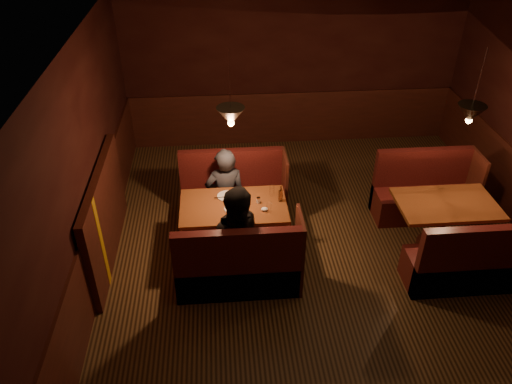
{
  "coord_description": "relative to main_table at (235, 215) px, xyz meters",
  "views": [
    {
      "loc": [
        -1.37,
        -5.02,
        4.6
      ],
      "look_at": [
        -0.92,
        0.36,
        0.95
      ],
      "focal_mm": 35.0,
      "sensor_mm": 36.0,
      "label": 1
    }
  ],
  "objects": [
    {
      "name": "main_bench_far",
      "position": [
        0.02,
        0.8,
        -0.25
      ],
      "size": [
        1.56,
        0.56,
        1.06
      ],
      "color": "#340C0C",
      "rests_on": "ground"
    },
    {
      "name": "diner_b",
      "position": [
        0.06,
        -0.65,
        0.29
      ],
      "size": [
        0.91,
        0.74,
        1.75
      ],
      "primitive_type": "imported",
      "rotation": [
        0.0,
        0.0,
        0.09
      ],
      "color": "black",
      "rests_on": "ground"
    },
    {
      "name": "second_bench_near",
      "position": [
        2.87,
        -0.96,
        -0.25
      ],
      "size": [
        1.46,
        0.55,
        1.05
      ],
      "color": "#340C0C",
      "rests_on": "ground"
    },
    {
      "name": "diner_a",
      "position": [
        -0.11,
        0.6,
        0.22
      ],
      "size": [
        0.62,
        0.44,
        1.62
      ],
      "primitive_type": "imported",
      "rotation": [
        0.0,
        0.0,
        3.24
      ],
      "color": "#2C2E35",
      "rests_on": "ground"
    },
    {
      "name": "second_bench_far",
      "position": [
        2.87,
        0.62,
        -0.25
      ],
      "size": [
        1.46,
        0.55,
        1.05
      ],
      "color": "#340C0C",
      "rests_on": "ground"
    },
    {
      "name": "second_table",
      "position": [
        2.84,
        -0.17,
        -0.03
      ],
      "size": [
        1.32,
        0.85,
        0.75
      ],
      "color": "brown",
      "rests_on": "ground"
    },
    {
      "name": "main_table",
      "position": [
        0.0,
        0.0,
        0.0
      ],
      "size": [
        1.42,
        0.86,
        0.99
      ],
      "color": "brown",
      "rests_on": "ground"
    },
    {
      "name": "room",
      "position": [
        0.93,
        -0.32,
        0.47
      ],
      "size": [
        6.02,
        7.02,
        2.92
      ],
      "color": "black",
      "rests_on": "ground"
    },
    {
      "name": "main_bench_near",
      "position": [
        0.02,
        -0.8,
        -0.25
      ],
      "size": [
        1.56,
        0.56,
        1.06
      ],
      "color": "#340C0C",
      "rests_on": "ground"
    }
  ]
}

